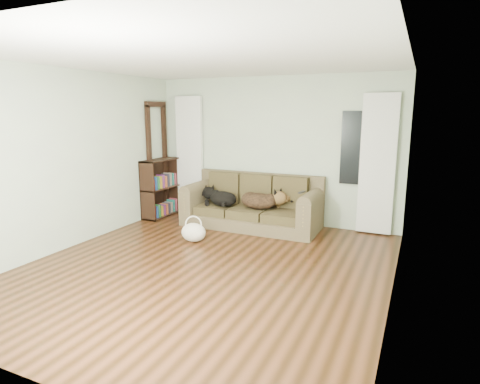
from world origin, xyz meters
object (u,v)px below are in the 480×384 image
at_px(dog_black_lab, 221,198).
at_px(sofa, 251,202).
at_px(dog_shepherd, 261,200).
at_px(bookshelf, 161,190).
at_px(tote_bag, 194,232).

bearing_deg(dog_black_lab, sofa, 42.20).
bearing_deg(dog_shepherd, bookshelf, 8.37).
bearing_deg(dog_black_lab, bookshelf, -147.29).
distance_m(dog_shepherd, bookshelf, 2.07).
height_order(dog_black_lab, dog_shepherd, dog_shepherd).
xyz_separation_m(sofa, dog_black_lab, (-0.55, -0.07, 0.03)).
bearing_deg(bookshelf, dog_shepherd, 1.00).
relative_size(dog_black_lab, tote_bag, 1.53).
height_order(sofa, dog_black_lab, sofa).
height_order(dog_black_lab, bookshelf, bookshelf).
bearing_deg(sofa, bookshelf, -179.74).
bearing_deg(dog_shepherd, tote_bag, 67.06).
xyz_separation_m(dog_black_lab, tote_bag, (0.06, -1.06, -0.32)).
xyz_separation_m(sofa, bookshelf, (-1.88, -0.01, 0.05)).
relative_size(tote_bag, bookshelf, 0.36).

